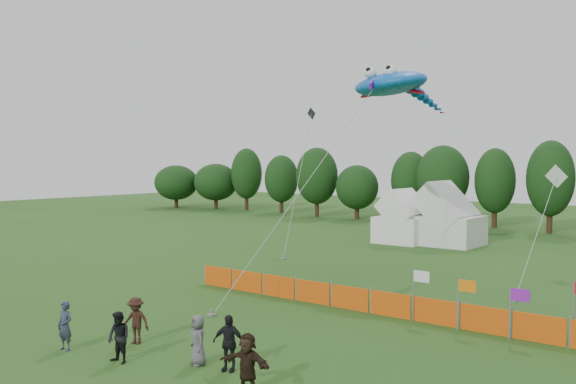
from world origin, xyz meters
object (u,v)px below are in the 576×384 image
Objects in this scene: tent_right at (446,221)px; spectator_d at (228,343)px; stingray_kite at (394,85)px; spectator_e at (198,340)px; tent_left at (404,221)px; spectator_b at (119,338)px; barrier_fence at (390,304)px; spectator_f at (247,364)px; spectator_c at (136,321)px; spectator_a at (65,326)px.

tent_right is 32.01m from spectator_d.
spectator_d is 0.08× the size of stingray_kite.
tent_right is 3.22× the size of spectator_e.
spectator_b is at bearing -77.50° from tent_left.
barrier_fence is 12.61× the size of spectator_f.
spectator_c is at bearing -89.29° from stingray_kite.
barrier_fence is 13.70× the size of spectator_e.
tent_left is at bearing 89.45° from spectator_a.
tent_left is 2.16× the size of spectator_d.
tent_right reaches higher than barrier_fence.
spectator_e is at bearing 154.60° from spectator_f.
spectator_a is 0.97× the size of spectator_f.
tent_left is at bearing 86.56° from spectator_d.
tent_right reaches higher than spectator_d.
tent_left is 0.73× the size of tent_right.
tent_left is 23.76m from barrier_fence.
spectator_d is (10.32, -30.22, -0.81)m from tent_left.
tent_right is at bearing 126.44° from spectator_e.
tent_right is 3.12× the size of spectator_b.
barrier_fence is 10.38m from spectator_c.
spectator_d reaches higher than barrier_fence.
tent_left is 2.29× the size of spectator_b.
tent_left is at bearing 99.62° from spectator_b.
spectator_a is 2.59m from spectator_b.
stingray_kite is (2.48, -12.50, 8.91)m from tent_right.
barrier_fence is 9.12m from spectator_d.
spectator_b is 0.95× the size of spectator_f.
spectator_c reaches higher than barrier_fence.
barrier_fence is 11.39m from spectator_b.
spectator_a is 0.96× the size of spectator_d.
barrier_fence is 1.05× the size of stingray_kite.
tent_left is 0.17× the size of barrier_fence.
barrier_fence is 12.54× the size of spectator_d.
tent_right is 31.96m from spectator_e.
spectator_d is (3.25, 1.66, 0.05)m from spectator_b.
spectator_b is at bearing 178.23° from spectator_f.
spectator_b is 1.03× the size of spectator_e.
spectator_a is (4.49, -32.17, -0.84)m from tent_left.
spectator_a reaches higher than spectator_b.
spectator_b is at bearing -83.02° from tent_right.
spectator_c is 4.56m from spectator_d.
tent_left is at bearing 103.64° from spectator_f.
spectator_f is at bearing -82.64° from barrier_fence.
tent_left reaches higher than spectator_d.
tent_left is at bearing -162.84° from tent_right.
spectator_d is at bearing 34.82° from spectator_e.
tent_left is 0.18× the size of stingray_kite.
spectator_c is 3.42m from spectator_e.
tent_left is at bearing 117.12° from barrier_fence.
spectator_b is (4.02, -32.82, -1.01)m from tent_right.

